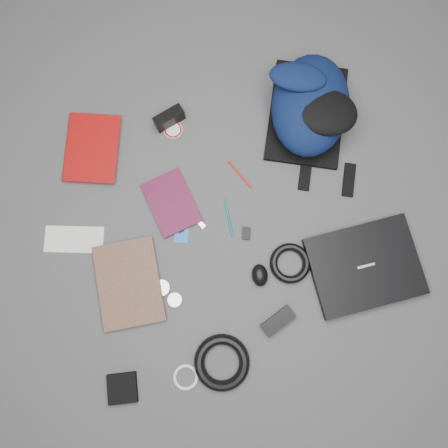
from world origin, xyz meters
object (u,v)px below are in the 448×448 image
object	(u,v)px
backpack	(310,105)
comic_book	(98,289)
textbook_red	(66,147)
pouch	(122,388)
power_brick	(278,321)
mouse	(260,275)
dvd_case	(172,203)
compact_camera	(169,118)
laptop	(364,266)

from	to	relation	value
backpack	comic_book	xyz separation A→B (m)	(-0.88, -0.40, -0.08)
backpack	textbook_red	bearing A→B (deg)	-163.53
pouch	power_brick	bearing A→B (deg)	6.55
backpack	mouse	world-z (taller)	backpack
dvd_case	mouse	bearing A→B (deg)	-64.87
backpack	textbook_red	distance (m)	0.88
dvd_case	compact_camera	world-z (taller)	compact_camera
laptop	textbook_red	distance (m)	1.14
power_brick	pouch	world-z (taller)	power_brick
backpack	laptop	size ratio (longest dim) A/B	1.15
laptop	compact_camera	world-z (taller)	compact_camera
power_brick	pouch	size ratio (longest dim) A/B	1.21
backpack	dvd_case	bearing A→B (deg)	-137.52
textbook_red	compact_camera	bearing A→B (deg)	18.51
backpack	comic_book	distance (m)	0.97
laptop	power_brick	xyz separation A→B (m)	(-0.34, -0.09, -0.00)
power_brick	dvd_case	bearing A→B (deg)	95.37
dvd_case	compact_camera	distance (m)	0.31
textbook_red	power_brick	size ratio (longest dim) A/B	2.21
laptop	comic_book	size ratio (longest dim) A/B	1.24
dvd_case	laptop	bearing A→B (deg)	-43.78
laptop	pouch	size ratio (longest dim) A/B	3.81
comic_book	dvd_case	distance (m)	0.39
backpack	comic_book	bearing A→B (deg)	-130.86
laptop	compact_camera	xyz separation A→B (m)	(-0.51, 0.70, 0.01)
comic_book	compact_camera	world-z (taller)	compact_camera
laptop	power_brick	bearing A→B (deg)	-162.98
backpack	pouch	xyz separation A→B (m)	(-0.88, -0.74, -0.07)
laptop	compact_camera	size ratio (longest dim) A/B	3.29
textbook_red	dvd_case	distance (m)	0.44
backpack	power_brick	size ratio (longest dim) A/B	3.63
backpack	compact_camera	distance (m)	0.50
laptop	pouch	distance (m)	0.91
compact_camera	pouch	size ratio (longest dim) A/B	1.16
comic_book	power_brick	distance (m)	0.62
textbook_red	dvd_case	world-z (taller)	textbook_red
comic_book	dvd_case	world-z (taller)	comic_book
backpack	pouch	world-z (taller)	backpack
comic_book	laptop	bearing A→B (deg)	-6.03
textbook_red	pouch	size ratio (longest dim) A/B	2.67
power_brick	pouch	distance (m)	0.56
mouse	pouch	distance (m)	0.59
power_brick	pouch	xyz separation A→B (m)	(-0.56, -0.06, -0.00)
power_brick	compact_camera	bearing A→B (deg)	81.34
textbook_red	power_brick	bearing A→B (deg)	-35.87
dvd_case	mouse	distance (m)	0.40
dvd_case	power_brick	size ratio (longest dim) A/B	1.83
compact_camera	pouch	xyz separation A→B (m)	(-0.39, -0.86, -0.02)
mouse	power_brick	xyz separation A→B (m)	(0.02, -0.16, -0.01)
comic_book	backpack	bearing A→B (deg)	29.94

